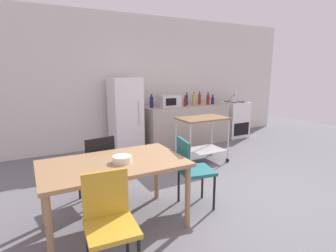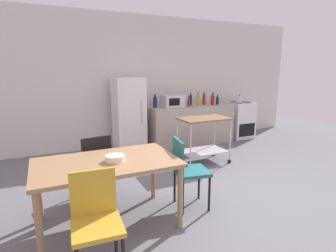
{
  "view_description": "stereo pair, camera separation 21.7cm",
  "coord_description": "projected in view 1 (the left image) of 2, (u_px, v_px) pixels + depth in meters",
  "views": [
    {
      "loc": [
        -2.38,
        -2.61,
        1.71
      ],
      "look_at": [
        -0.34,
        1.2,
        0.8
      ],
      "focal_mm": 28.68,
      "sensor_mm": 36.0,
      "label": 1
    },
    {
      "loc": [
        -2.19,
        -2.71,
        1.71
      ],
      "look_at": [
        -0.34,
        1.2,
        0.8
      ],
      "focal_mm": 28.68,
      "sensor_mm": 36.0,
      "label": 2
    }
  ],
  "objects": [
    {
      "name": "bottle_vinegar",
      "position": [
        208.0,
        100.0,
        6.33
      ],
      "size": [
        0.08,
        0.08,
        0.29
      ],
      "color": "maroon",
      "rests_on": "kitchen_counter"
    },
    {
      "name": "kitchen_cart",
      "position": [
        202.0,
        132.0,
        4.97
      ],
      "size": [
        0.91,
        0.57,
        0.85
      ],
      "color": "brown",
      "rests_on": "ground_plane"
    },
    {
      "name": "chair_black",
      "position": [
        97.0,
        164.0,
        3.45
      ],
      "size": [
        0.47,
        0.47,
        0.89
      ],
      "rotation": [
        0.0,
        0.0,
        3.32
      ],
      "color": "black",
      "rests_on": "ground_plane"
    },
    {
      "name": "kitchen_counter",
      "position": [
        187.0,
        125.0,
        6.27
      ],
      "size": [
        2.0,
        0.64,
        0.9
      ],
      "primitive_type": "cube",
      "color": "#A89E8E",
      "rests_on": "ground_plane"
    },
    {
      "name": "refrigerator",
      "position": [
        126.0,
        115.0,
        5.62
      ],
      "size": [
        0.6,
        0.63,
        1.55
      ],
      "color": "white",
      "rests_on": "ground_plane"
    },
    {
      "name": "kettle",
      "position": [
        234.0,
        99.0,
        6.7
      ],
      "size": [
        0.24,
        0.17,
        0.19
      ],
      "color": "silver",
      "rests_on": "stove_oven"
    },
    {
      "name": "chair_teal",
      "position": [
        192.0,
        168.0,
        3.32
      ],
      "size": [
        0.46,
        0.46,
        0.89
      ],
      "rotation": [
        0.0,
        0.0,
        1.39
      ],
      "color": "#1E666B",
      "rests_on": "ground_plane"
    },
    {
      "name": "bottle_soda",
      "position": [
        185.0,
        102.0,
        6.03
      ],
      "size": [
        0.06,
        0.06,
        0.24
      ],
      "color": "maroon",
      "rests_on": "kitchen_counter"
    },
    {
      "name": "stove_oven",
      "position": [
        234.0,
        119.0,
        6.95
      ],
      "size": [
        0.6,
        0.61,
        0.92
      ],
      "color": "white",
      "rests_on": "ground_plane"
    },
    {
      "name": "chair_mustard",
      "position": [
        109.0,
        219.0,
        2.17
      ],
      "size": [
        0.43,
        0.43,
        0.89
      ],
      "rotation": [
        0.0,
        0.0,
        -0.07
      ],
      "color": "gold",
      "rests_on": "ground_plane"
    },
    {
      "name": "bottle_hot_sauce",
      "position": [
        199.0,
        99.0,
        6.34
      ],
      "size": [
        0.07,
        0.07,
        0.31
      ],
      "color": "maroon",
      "rests_on": "kitchen_counter"
    },
    {
      "name": "ground_plane",
      "position": [
        231.0,
        196.0,
        3.7
      ],
      "size": [
        12.0,
        12.0,
        0.0
      ],
      "primitive_type": "plane",
      "color": "slate"
    },
    {
      "name": "bottle_wine",
      "position": [
        194.0,
        100.0,
        6.21
      ],
      "size": [
        0.07,
        0.07,
        0.3
      ],
      "color": "gold",
      "rests_on": "kitchen_counter"
    },
    {
      "name": "back_wall",
      "position": [
        140.0,
        81.0,
        6.16
      ],
      "size": [
        8.4,
        0.12,
        2.9
      ],
      "primitive_type": "cube",
      "color": "silver",
      "rests_on": "ground_plane"
    },
    {
      "name": "dining_table",
      "position": [
        114.0,
        169.0,
        2.86
      ],
      "size": [
        1.5,
        0.9,
        0.75
      ],
      "color": "#A37A51",
      "rests_on": "ground_plane"
    },
    {
      "name": "bottle_sesame_oil",
      "position": [
        152.0,
        102.0,
        5.79
      ],
      "size": [
        0.08,
        0.08,
        0.29
      ],
      "color": "navy",
      "rests_on": "kitchen_counter"
    },
    {
      "name": "bottle_sparkling_water",
      "position": [
        213.0,
        100.0,
        6.42
      ],
      "size": [
        0.07,
        0.07,
        0.23
      ],
      "color": "navy",
      "rests_on": "kitchen_counter"
    },
    {
      "name": "fruit_bowl",
      "position": [
        122.0,
        159.0,
        2.82
      ],
      "size": [
        0.2,
        0.2,
        0.07
      ],
      "primitive_type": "cylinder",
      "color": "white",
      "rests_on": "dining_table"
    },
    {
      "name": "microwave",
      "position": [
        169.0,
        101.0,
        5.94
      ],
      "size": [
        0.46,
        0.35,
        0.26
      ],
      "color": "silver",
      "rests_on": "kitchen_counter"
    },
    {
      "name": "bottle_olive_oil",
      "position": [
        187.0,
        100.0,
        6.21
      ],
      "size": [
        0.06,
        0.06,
        0.3
      ],
      "color": "navy",
      "rests_on": "kitchen_counter"
    }
  ]
}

